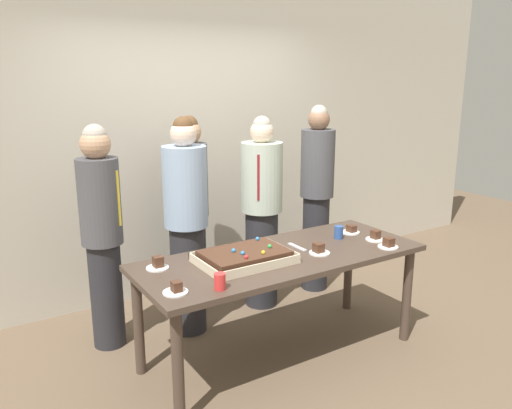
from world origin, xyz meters
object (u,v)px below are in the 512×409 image
party_table (281,266)px  person_far_right_suit (317,195)px  plated_slice_center_back (158,264)px  cake_server_utensil (297,247)px  person_striped_tie_right (262,211)px  plated_slice_far_left (319,250)px  plated_slice_near_right (176,289)px  drink_cup_nearest (339,232)px  sheet_cake (245,257)px  plated_slice_far_right (375,237)px  person_green_shirt_behind (102,232)px  person_serving_front (191,209)px  drink_cup_middle (220,281)px  person_left_edge_reaching (186,224)px  plated_slice_near_left (351,230)px  plated_slice_center_front (388,244)px

party_table → person_far_right_suit: person_far_right_suit is taller
plated_slice_center_back → cake_server_utensil: size_ratio=0.75×
person_striped_tie_right → plated_slice_far_left: bearing=31.8°
plated_slice_near_right → cake_server_utensil: size_ratio=0.75×
plated_slice_near_right → drink_cup_nearest: bearing=10.5°
sheet_cake → plated_slice_far_right: size_ratio=4.19×
sheet_cake → person_green_shirt_behind: (-0.72, 0.83, 0.07)m
person_far_right_suit → plated_slice_center_back: bearing=-13.9°
person_serving_front → person_far_right_suit: 1.20m
plated_slice_near_right → drink_cup_middle: drink_cup_middle is taller
party_table → plated_slice_center_back: size_ratio=13.84×
plated_slice_center_back → cake_server_utensil: (1.03, -0.15, -0.02)m
plated_slice_near_right → person_far_right_suit: 2.18m
person_serving_front → plated_slice_far_right: bearing=45.0°
person_serving_front → person_left_edge_reaching: (-0.23, -0.40, -0.00)m
plated_slice_near_left → plated_slice_center_front: size_ratio=1.00×
person_far_right_suit → cake_server_utensil: bearing=11.1°
plated_slice_center_back → person_left_edge_reaching: bearing=48.6°
plated_slice_near_left → person_left_edge_reaching: bearing=153.2°
person_green_shirt_behind → person_left_edge_reaching: (0.62, -0.13, -0.00)m
plated_slice_far_left → person_serving_front: 1.31m
sheet_cake → plated_slice_center_front: size_ratio=4.19×
plated_slice_near_right → drink_cup_middle: bearing=-20.6°
drink_cup_nearest → person_striped_tie_right: 0.78m
plated_slice_far_left → person_left_edge_reaching: size_ratio=0.09×
party_table → person_left_edge_reaching: person_left_edge_reaching is taller
plated_slice_far_right → person_green_shirt_behind: person_green_shirt_behind is taller
plated_slice_far_left → person_far_right_suit: bearing=51.9°
party_table → plated_slice_near_left: size_ratio=13.84×
plated_slice_center_front → person_green_shirt_behind: bearing=147.4°
drink_cup_middle → person_serving_front: (0.49, 1.41, 0.06)m
plated_slice_far_right → cake_server_utensil: plated_slice_far_right is taller
plated_slice_center_back → plated_slice_center_front: bearing=-17.9°
plated_slice_near_left → plated_slice_far_left: bearing=-155.2°
drink_cup_middle → person_green_shirt_behind: 1.20m
plated_slice_near_right → person_green_shirt_behind: 1.06m
drink_cup_nearest → person_far_right_suit: person_far_right_suit is taller
person_left_edge_reaching → sheet_cake: bearing=0.0°
cake_server_utensil → person_striped_tie_right: size_ratio=0.12×
plated_slice_far_left → person_serving_front: bearing=108.4°
person_serving_front → person_striped_tie_right: person_serving_front is taller
party_table → cake_server_utensil: cake_server_utensil is taller
plated_slice_center_back → drink_cup_nearest: bearing=-6.1°
plated_slice_center_back → person_serving_front: (0.67, 0.90, 0.09)m
plated_slice_far_right → plated_slice_center_back: size_ratio=1.00×
person_green_shirt_behind → sheet_cake: bearing=0.0°
drink_cup_middle → sheet_cake: bearing=40.9°
plated_slice_center_front → person_left_edge_reaching: person_left_edge_reaching is taller
plated_slice_near_right → plated_slice_center_front: (1.65, -0.09, 0.00)m
party_table → plated_slice_near_right: bearing=-166.9°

